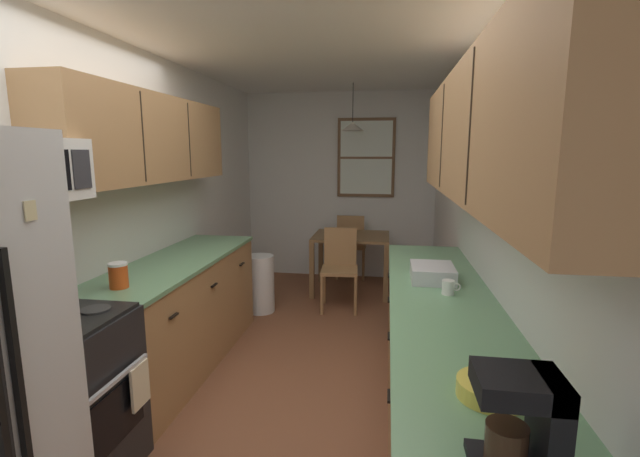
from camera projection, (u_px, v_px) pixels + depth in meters
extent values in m
plane|color=brown|center=(306.00, 358.00, 3.75)|extent=(12.00, 12.00, 0.00)
cube|color=silver|center=(150.00, 208.00, 3.73)|extent=(0.10, 9.00, 2.55)
cube|color=silver|center=(479.00, 214.00, 3.33)|extent=(0.10, 9.00, 2.55)
cube|color=silver|center=(340.00, 186.00, 6.11)|extent=(4.40, 0.10, 2.55)
cube|color=white|center=(304.00, 39.00, 3.30)|extent=(4.40, 9.00, 0.08)
cube|color=black|center=(9.00, 422.00, 1.45)|extent=(0.01, 0.01, 1.64)
cube|color=black|center=(2.00, 430.00, 1.41)|extent=(0.02, 0.02, 1.17)
cube|color=black|center=(22.00, 416.00, 1.48)|extent=(0.02, 0.02, 1.17)
cube|color=beige|center=(30.00, 211.00, 1.51)|extent=(0.01, 0.05, 0.07)
cube|color=black|center=(62.00, 404.00, 2.27)|extent=(0.62, 0.61, 0.90)
cube|color=black|center=(118.00, 415.00, 2.23)|extent=(0.01, 0.43, 0.30)
cube|color=silver|center=(119.00, 377.00, 2.19)|extent=(0.02, 0.49, 0.02)
cube|color=black|center=(53.00, 320.00, 2.19)|extent=(0.59, 0.58, 0.02)
cube|color=black|center=(2.00, 300.00, 2.22)|extent=(0.06, 0.61, 0.20)
cylinder|color=#2D2D2D|center=(5.00, 326.00, 2.08)|extent=(0.15, 0.15, 0.01)
cylinder|color=#2D2D2D|center=(48.00, 307.00, 2.34)|extent=(0.15, 0.15, 0.01)
cylinder|color=#2D2D2D|center=(58.00, 330.00, 2.04)|extent=(0.15, 0.15, 0.01)
cylinder|color=#2D2D2D|center=(96.00, 310.00, 2.30)|extent=(0.15, 0.15, 0.01)
cube|color=white|center=(14.00, 171.00, 2.08)|extent=(0.38, 0.64, 0.31)
cube|color=black|center=(40.00, 172.00, 1.99)|extent=(0.01, 0.38, 0.20)
cube|color=#2D2D33|center=(82.00, 169.00, 2.26)|extent=(0.01, 0.13, 0.20)
cube|color=#A87A4C|center=(179.00, 315.00, 3.57)|extent=(0.60, 2.02, 0.87)
cube|color=#6B9E70|center=(176.00, 261.00, 3.49)|extent=(0.63, 2.04, 0.03)
cube|color=black|center=(174.00, 316.00, 2.82)|extent=(0.02, 0.10, 0.01)
cube|color=black|center=(214.00, 285.00, 3.47)|extent=(0.02, 0.10, 0.01)
cube|color=black|center=(242.00, 264.00, 4.13)|extent=(0.02, 0.10, 0.01)
cube|color=#A87A4C|center=(149.00, 139.00, 3.30)|extent=(0.32, 2.12, 0.65)
cube|color=#2D2319|center=(143.00, 137.00, 2.93)|extent=(0.01, 0.01, 0.60)
cube|color=#2D2319|center=(189.00, 140.00, 3.61)|extent=(0.01, 0.01, 0.60)
cube|color=#A87A4C|center=(443.00, 383.00, 2.51)|extent=(0.60, 3.18, 0.87)
cube|color=#6B9E70|center=(447.00, 308.00, 2.43)|extent=(0.63, 3.20, 0.03)
cube|color=black|center=(390.00, 396.00, 1.89)|extent=(0.02, 0.10, 0.01)
cube|color=black|center=(389.00, 336.00, 2.51)|extent=(0.02, 0.10, 0.01)
cube|color=black|center=(389.00, 300.00, 3.13)|extent=(0.02, 0.10, 0.01)
cube|color=black|center=(389.00, 275.00, 3.75)|extent=(0.02, 0.10, 0.01)
cube|color=#A87A4C|center=(486.00, 133.00, 2.20)|extent=(0.32, 2.88, 0.68)
cube|color=#2D2319|center=(470.00, 128.00, 1.76)|extent=(0.01, 0.01, 0.62)
cube|color=#2D2319|center=(442.00, 137.00, 2.68)|extent=(0.01, 0.01, 0.62)
cube|color=brown|center=(351.00, 236.00, 5.44)|extent=(0.93, 0.77, 0.03)
cube|color=brown|center=(312.00, 271.00, 5.22)|extent=(0.06, 0.06, 0.69)
cube|color=brown|center=(386.00, 274.00, 5.09)|extent=(0.06, 0.06, 0.69)
cube|color=brown|center=(321.00, 257.00, 5.91)|extent=(0.06, 0.06, 0.69)
cube|color=brown|center=(386.00, 259.00, 5.78)|extent=(0.06, 0.06, 0.69)
cube|color=#A87A4C|center=(340.00, 270.00, 4.85)|extent=(0.43, 0.43, 0.04)
cube|color=#A87A4C|center=(340.00, 247.00, 4.99)|extent=(0.37, 0.06, 0.45)
cylinder|color=#A87A4C|center=(356.00, 296.00, 4.69)|extent=(0.04, 0.04, 0.43)
cylinder|color=#A87A4C|center=(322.00, 295.00, 4.72)|extent=(0.04, 0.04, 0.43)
cylinder|color=#A87A4C|center=(356.00, 286.00, 5.05)|extent=(0.04, 0.04, 0.43)
cylinder|color=#A87A4C|center=(324.00, 285.00, 5.08)|extent=(0.04, 0.04, 0.43)
cube|color=#A87A4C|center=(352.00, 246.00, 6.14)|extent=(0.41, 0.41, 0.04)
cube|color=#A87A4C|center=(350.00, 232.00, 5.92)|extent=(0.37, 0.04, 0.45)
cylinder|color=#A87A4C|center=(340.00, 258.00, 6.38)|extent=(0.04, 0.04, 0.43)
cylinder|color=#A87A4C|center=(365.00, 259.00, 6.32)|extent=(0.04, 0.04, 0.43)
cylinder|color=#A87A4C|center=(337.00, 264.00, 6.03)|extent=(0.04, 0.04, 0.43)
cylinder|color=#A87A4C|center=(363.00, 266.00, 5.97)|extent=(0.04, 0.04, 0.43)
cylinder|color=black|center=(353.00, 103.00, 5.16)|extent=(0.01, 0.01, 0.45)
cone|color=beige|center=(353.00, 127.00, 5.21)|extent=(0.27, 0.27, 0.10)
sphere|color=white|center=(353.00, 125.00, 5.20)|extent=(0.06, 0.06, 0.06)
cube|color=brown|center=(366.00, 158.00, 5.92)|extent=(0.77, 0.04, 1.06)
cube|color=silver|center=(366.00, 158.00, 5.90)|extent=(0.69, 0.01, 0.98)
cube|color=brown|center=(366.00, 158.00, 5.90)|extent=(0.69, 0.02, 0.03)
cylinder|color=white|center=(260.00, 284.00, 4.81)|extent=(0.30, 0.30, 0.63)
cylinder|color=#D84C19|center=(119.00, 277.00, 2.74)|extent=(0.11, 0.11, 0.15)
cylinder|color=white|center=(117.00, 264.00, 2.72)|extent=(0.12, 0.12, 0.02)
cube|color=beige|center=(140.00, 385.00, 2.36)|extent=(0.02, 0.16, 0.24)
cube|color=black|center=(548.00, 427.00, 1.13)|extent=(0.06, 0.18, 0.28)
cube|color=black|center=(519.00, 385.00, 1.12)|extent=(0.22, 0.18, 0.06)
cylinder|color=#331E14|center=(506.00, 444.00, 1.16)|extent=(0.11, 0.11, 0.11)
cylinder|color=white|center=(448.00, 287.00, 2.62)|extent=(0.07, 0.07, 0.09)
torus|color=white|center=(457.00, 287.00, 2.61)|extent=(0.05, 0.01, 0.05)
cylinder|color=#E5D14C|center=(491.00, 389.00, 1.52)|extent=(0.23, 0.23, 0.06)
cylinder|color=black|center=(491.00, 385.00, 1.51)|extent=(0.19, 0.19, 0.03)
sphere|color=red|center=(507.00, 381.00, 1.51)|extent=(0.06, 0.06, 0.06)
sphere|color=green|center=(482.00, 373.00, 1.56)|extent=(0.06, 0.06, 0.06)
sphere|color=yellow|center=(489.00, 387.00, 1.47)|extent=(0.06, 0.06, 0.06)
cube|color=silver|center=(432.00, 273.00, 2.91)|extent=(0.28, 0.34, 0.10)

